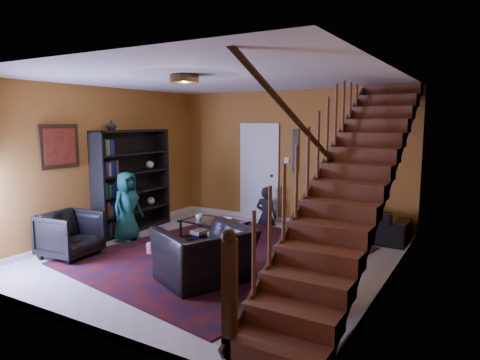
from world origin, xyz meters
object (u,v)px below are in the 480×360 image
Objects in this scene: bookshelf at (133,182)px; armchair_left at (70,235)px; coffee_table at (214,231)px; armchair_right at (205,256)px; sofa at (352,222)px.

armchair_left is at bearing -78.77° from bookshelf.
armchair_right is at bearing -59.68° from coffee_table.
armchair_left is 0.71× the size of coffee_table.
bookshelf is at bearing -179.60° from coffee_table.
armchair_left is (0.35, -1.79, -0.60)m from bookshelf.
armchair_left reaches higher than sofa.
armchair_right is at bearing -90.10° from armchair_left.
sofa is 1.75× the size of armchair_right.
sofa is at bearing 40.22° from coffee_table.
sofa reaches higher than coffee_table.
sofa is at bearing -50.19° from armchair_left.
armchair_right reaches higher than sofa.
coffee_table is at bearing -125.27° from armchair_right.
armchair_right is 1.86m from coffee_table.
coffee_table is (1.56, 1.80, -0.13)m from armchair_left.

